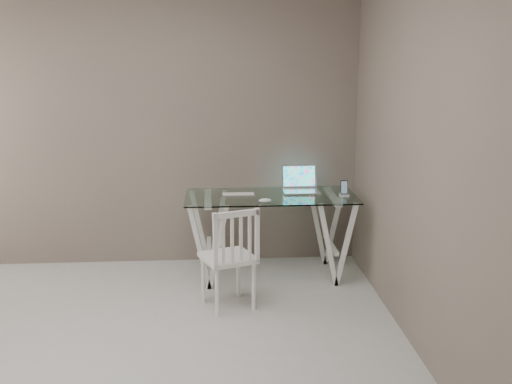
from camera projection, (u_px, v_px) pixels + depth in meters
room at (89, 104)px, 3.65m from camera, size 4.50×4.52×2.71m
desk at (270, 235)px, 5.73m from camera, size 1.50×0.70×0.75m
chair at (231, 254)px, 4.98m from camera, size 0.49×0.49×0.83m
laptop at (300, 185)px, 5.81m from camera, size 0.32×0.29×0.22m
keyboard at (238, 194)px, 5.67m from camera, size 0.30×0.13×0.01m
mouse at (265, 200)px, 5.40m from camera, size 0.11×0.06×0.03m
phone_dock at (344, 192)px, 5.61m from camera, size 0.07×0.07×0.14m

